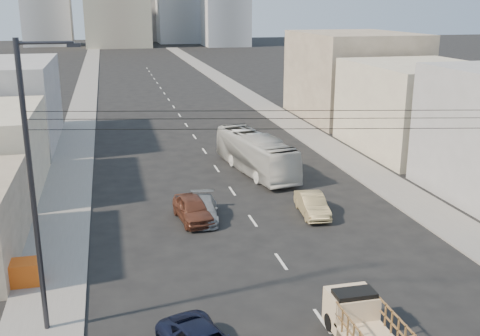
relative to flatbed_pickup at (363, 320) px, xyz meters
name	(u,v)px	position (x,y,z in m)	size (l,w,h in m)	color
sidewalk_left	(85,94)	(-12.65, 69.93, -1.03)	(3.50, 180.00, 0.12)	slate
sidewalk_right	(236,89)	(10.85, 69.93, -1.03)	(3.50, 180.00, 0.12)	slate
lane_dashes	(176,111)	(-0.90, 52.93, -1.09)	(0.15, 104.00, 0.01)	silver
flatbed_pickup	(363,320)	(0.00, 0.00, 0.00)	(1.95, 4.41, 1.90)	beige
city_bus	(256,153)	(2.02, 24.32, 0.46)	(2.62, 11.20, 3.12)	#BABBB7
sedan_brown	(193,209)	(-4.57, 14.87, -0.32)	(1.83, 4.55, 1.55)	#562C1E
sedan_tan	(312,205)	(3.11, 14.08, -0.39)	(1.48, 4.25, 1.40)	#978558
sedan_grey	(203,210)	(-3.90, 14.91, -0.44)	(1.82, 4.48, 1.30)	gray
streetlamp_left	(34,184)	(-12.29, 3.93, 5.34)	(2.36, 0.25, 12.00)	#2D2D33
overhead_wires	(337,119)	(-0.90, 1.43, 7.87)	(23.01, 5.02, 0.72)	black
crate_stack	(22,273)	(-13.90, 8.29, -0.40)	(1.80, 1.20, 1.14)	#CB4F13
bldg_right_mid	(420,107)	(18.60, 27.93, 2.91)	(11.00, 14.00, 8.00)	#B9AB95
bldg_right_far	(353,76)	(19.10, 43.93, 3.91)	(12.00, 16.00, 10.00)	gray
midrise_east	(225,1)	(29.10, 164.93, 12.91)	(14.00, 14.00, 28.00)	gray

